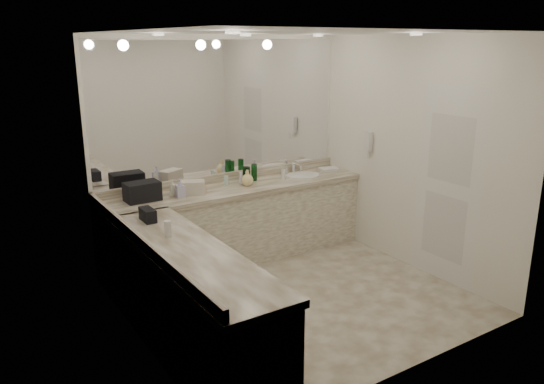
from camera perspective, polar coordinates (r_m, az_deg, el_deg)
floor at (r=5.54m, az=2.55°, el=-11.20°), size 3.20×3.20×0.00m
ceiling at (r=4.93m, az=2.93°, el=16.78°), size 3.20×3.20×0.00m
wall_back at (r=6.33m, az=-5.22°, el=4.71°), size 3.20×0.02×2.60m
wall_left at (r=4.38m, az=-14.57°, el=-0.85°), size 0.02×3.00×2.60m
wall_right at (r=6.13m, az=15.02°, el=3.86°), size 0.02×3.00×2.60m
vanity_back_base at (r=6.31m, az=-3.74°, el=-3.60°), size 3.20×0.60×0.84m
vanity_back_top at (r=6.16m, az=-3.77°, el=0.32°), size 3.20×0.64×0.06m
vanity_left_base at (r=4.54m, az=-8.88°, el=-11.88°), size 0.60×2.40×0.84m
vanity_left_top at (r=4.36m, az=-9.02°, el=-6.60°), size 0.64×2.42×0.06m
backsplash_back at (r=6.39m, az=-5.05°, el=1.60°), size 3.20×0.04×0.10m
backsplash_left at (r=4.49m, az=-14.02°, el=-5.08°), size 0.04×3.00×0.10m
mirror_back at (r=6.25m, az=-5.27°, el=8.97°), size 3.12×0.01×1.55m
mirror_left at (r=4.27m, az=-14.86°, el=5.29°), size 0.01×2.92×1.55m
sink at (r=6.66m, az=3.33°, el=1.74°), size 0.44×0.44×0.03m
faucet at (r=6.81m, az=2.30°, el=2.72°), size 0.24×0.16×0.14m
wall_phone at (r=6.57m, az=10.27°, el=5.37°), size 0.06×0.10×0.24m
door at (r=5.86m, az=18.34°, el=0.54°), size 0.02×0.82×2.10m
black_toiletry_bag at (r=5.74m, az=-13.79°, el=0.07°), size 0.36×0.24×0.20m
black_bag_spill at (r=5.09m, az=-13.22°, el=-2.40°), size 0.10×0.22×0.12m
cream_cosmetic_case at (r=5.89m, az=-8.50°, el=0.48°), size 0.30×0.25×0.15m
hand_towel at (r=6.93m, az=6.11°, el=2.44°), size 0.26×0.20×0.04m
lotion_left at (r=4.65m, az=-11.15°, el=-3.88°), size 0.06×0.06×0.15m
soap_bottle_a at (r=5.85m, az=-10.67°, el=0.46°), size 0.09×0.09×0.18m
soap_bottle_b at (r=5.79m, az=-9.85°, el=0.41°), size 0.10×0.10×0.20m
soap_bottle_c at (r=6.18m, az=-2.68°, el=1.56°), size 0.17×0.17×0.19m
green_bottle_0 at (r=6.40m, az=-1.93°, el=2.14°), size 0.07×0.07×0.20m
green_bottle_1 at (r=6.32m, az=-2.67°, el=1.88°), size 0.07×0.07×0.19m
green_bottle_2 at (r=6.27m, az=-2.83°, el=1.85°), size 0.07×0.07×0.20m
amenity_bottle_0 at (r=6.43m, az=1.23°, el=1.89°), size 0.05×0.05×0.13m
amenity_bottle_1 at (r=6.25m, az=-3.37°, el=1.51°), size 0.04×0.04×0.14m
amenity_bottle_2 at (r=6.21m, az=-4.96°, el=1.23°), size 0.05×0.05×0.11m
amenity_bottle_3 at (r=5.91m, az=-7.34°, el=0.23°), size 0.05×0.05×0.08m
amenity_bottle_4 at (r=5.84m, az=-9.18°, el=-0.09°), size 0.04×0.04×0.07m
amenity_bottle_5 at (r=5.74m, az=-13.46°, el=-0.55°), size 0.06×0.06×0.08m
amenity_bottle_6 at (r=5.73m, az=-14.44°, el=-0.59°), size 0.05×0.05×0.09m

